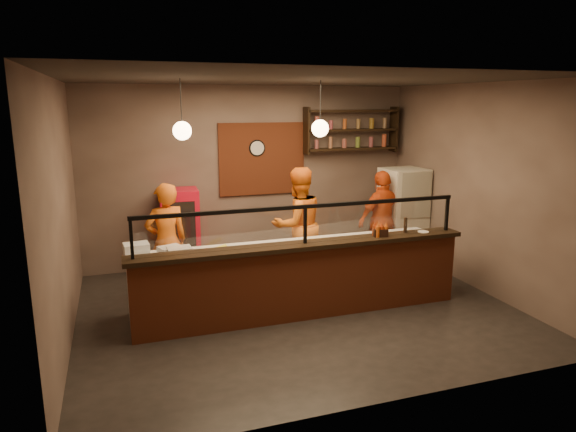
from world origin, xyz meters
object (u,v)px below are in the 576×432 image
object	(u,v)px
cook_mid	(298,225)
cook_right	(382,220)
fridge	(402,216)
wall_clock	(257,148)
red_cooler	(180,232)
pepper_mill	(405,225)
cook_left	(167,242)
pizza_dough	(316,240)
condiment_caddy	(380,232)

from	to	relation	value
cook_mid	cook_right	distance (m)	1.62
cook_mid	fridge	world-z (taller)	cook_mid
wall_clock	red_cooler	xyz separation A→B (m)	(-1.46, -0.31, -1.36)
cook_mid	fridge	size ratio (longest dim) A/B	1.09
wall_clock	red_cooler	world-z (taller)	wall_clock
fridge	pepper_mill	bearing A→B (deg)	-123.30
cook_right	cook_left	bearing A→B (deg)	-8.75
pizza_dough	condiment_caddy	size ratio (longest dim) A/B	2.41
fridge	pizza_dough	bearing A→B (deg)	-153.98
cook_left	cook_right	size ratio (longest dim) A/B	1.01
fridge	pepper_mill	distance (m)	2.06
wall_clock	pizza_dough	xyz separation A→B (m)	(0.30, -2.16, -1.19)
pizza_dough	pepper_mill	size ratio (longest dim) A/B	2.15
red_cooler	cook_mid	bearing A→B (deg)	-25.42
cook_right	pepper_mill	bearing A→B (deg)	59.92
wall_clock	cook_right	distance (m)	2.58
cook_left	fridge	world-z (taller)	cook_left
cook_left	pizza_dough	bearing A→B (deg)	146.43
cook_mid	red_cooler	distance (m)	2.05
cook_left	cook_mid	world-z (taller)	cook_mid
fridge	cook_left	bearing A→B (deg)	-176.43
cook_mid	cook_right	bearing A→B (deg)	173.38
condiment_caddy	wall_clock	bearing A→B (deg)	110.61
wall_clock	cook_left	distance (m)	2.60
cook_left	cook_right	xyz separation A→B (m)	(3.75, 0.26, -0.00)
cook_mid	condiment_caddy	xyz separation A→B (m)	(0.70, -1.48, 0.17)
wall_clock	cook_left	xyz separation A→B (m)	(-1.80, -1.43, -1.22)
fridge	pizza_dough	size ratio (longest dim) A/B	3.67
cook_left	condiment_caddy	distance (m)	3.13
fridge	red_cooler	world-z (taller)	fridge
wall_clock	red_cooler	distance (m)	2.02
fridge	red_cooler	bearing A→B (deg)	168.00
red_cooler	pepper_mill	distance (m)	3.81
cook_left	condiment_caddy	world-z (taller)	cook_left
cook_right	pizza_dough	xyz separation A→B (m)	(-1.65, -0.99, 0.03)
red_cooler	condiment_caddy	size ratio (longest dim) A/B	7.49
cook_right	fridge	distance (m)	0.60
wall_clock	pepper_mill	distance (m)	3.21
fridge	condiment_caddy	size ratio (longest dim) A/B	8.83
fridge	pepper_mill	world-z (taller)	fridge
wall_clock	pepper_mill	xyz separation A→B (m)	(1.48, -2.69, -0.93)
fridge	pizza_dough	world-z (taller)	fridge
wall_clock	pizza_dough	distance (m)	2.48
cook_mid	pepper_mill	size ratio (longest dim) A/B	8.57
condiment_caddy	cook_left	bearing A→B (deg)	155.07
cook_left	cook_mid	distance (m)	2.14
pepper_mill	cook_left	bearing A→B (deg)	159.02
red_cooler	pepper_mill	world-z (taller)	red_cooler
cook_left	red_cooler	world-z (taller)	cook_left
cook_left	cook_right	distance (m)	3.76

